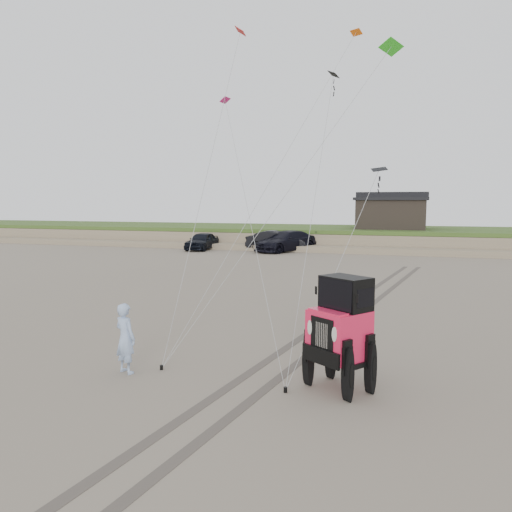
# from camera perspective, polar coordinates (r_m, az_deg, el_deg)

# --- Properties ---
(ground) EXTENTS (160.00, 160.00, 0.00)m
(ground) POSITION_cam_1_polar(r_m,az_deg,el_deg) (12.05, -4.40, -13.88)
(ground) COLOR #6B6054
(ground) RESTS_ON ground
(dune_ridge) EXTENTS (160.00, 14.25, 1.73)m
(dune_ridge) POSITION_cam_1_polar(r_m,az_deg,el_deg) (48.27, 12.80, 2.07)
(dune_ridge) COLOR #7A6B54
(dune_ridge) RESTS_ON ground
(cabin) EXTENTS (6.40, 5.40, 3.35)m
(cabin) POSITION_cam_1_polar(r_m,az_deg,el_deg) (47.53, 15.22, 4.86)
(cabin) COLOR black
(cabin) RESTS_ON dune_ridge
(truck_a) EXTENTS (1.95, 4.59, 1.55)m
(truck_a) POSITION_cam_1_polar(r_m,az_deg,el_deg) (43.79, -6.19, 1.72)
(truck_a) COLOR black
(truck_a) RESTS_ON ground
(truck_b) EXTENTS (5.27, 2.18, 1.70)m
(truck_b) POSITION_cam_1_polar(r_m,az_deg,el_deg) (42.94, 2.35, 1.76)
(truck_b) COLOR black
(truck_b) RESTS_ON ground
(truck_c) EXTENTS (5.16, 6.43, 1.75)m
(truck_c) POSITION_cam_1_polar(r_m,az_deg,el_deg) (42.14, 3.44, 1.71)
(truck_c) COLOR black
(truck_c) RESTS_ON ground
(jeep) EXTENTS (4.97, 5.76, 2.01)m
(jeep) POSITION_cam_1_polar(r_m,az_deg,el_deg) (11.26, 9.47, -10.02)
(jeep) COLOR #EB1D47
(jeep) RESTS_ON ground
(man) EXTENTS (0.73, 0.60, 1.72)m
(man) POSITION_cam_1_polar(r_m,az_deg,el_deg) (12.61, -14.71, -9.07)
(man) COLOR #809FC6
(man) RESTS_ON ground
(kite_flock) EXTENTS (6.74, 9.78, 6.76)m
(kite_flock) POSITION_cam_1_polar(r_m,az_deg,el_deg) (19.47, 8.15, 21.44)
(kite_flock) COLOR red
(kite_flock) RESTS_ON ground
(stake_main) EXTENTS (0.08, 0.08, 0.12)m
(stake_main) POSITION_cam_1_polar(r_m,az_deg,el_deg) (12.85, -10.76, -12.40)
(stake_main) COLOR black
(stake_main) RESTS_ON ground
(stake_aux) EXTENTS (0.08, 0.08, 0.12)m
(stake_aux) POSITION_cam_1_polar(r_m,az_deg,el_deg) (11.27, 3.38, -15.01)
(stake_aux) COLOR black
(stake_aux) RESTS_ON ground
(tire_tracks) EXTENTS (5.22, 29.74, 0.01)m
(tire_tracks) POSITION_cam_1_polar(r_m,az_deg,el_deg) (19.06, 10.58, -6.45)
(tire_tracks) COLOR #4C443D
(tire_tracks) RESTS_ON ground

